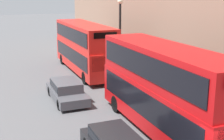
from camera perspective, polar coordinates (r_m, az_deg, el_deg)
bus_leading at (r=15.73m, az=9.69°, el=-2.99°), size 2.59×10.30×4.48m
bus_second_in_queue at (r=28.00m, az=-5.12°, el=4.47°), size 2.59×10.85×4.35m
car_hatchback at (r=20.94m, az=-8.30°, el=-3.65°), size 1.89×4.56×1.33m
street_lamp at (r=25.25m, az=1.48°, el=7.26°), size 0.44×0.44×6.57m
pedestrian at (r=19.68m, az=12.49°, el=-4.93°), size 0.36×0.36×1.60m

